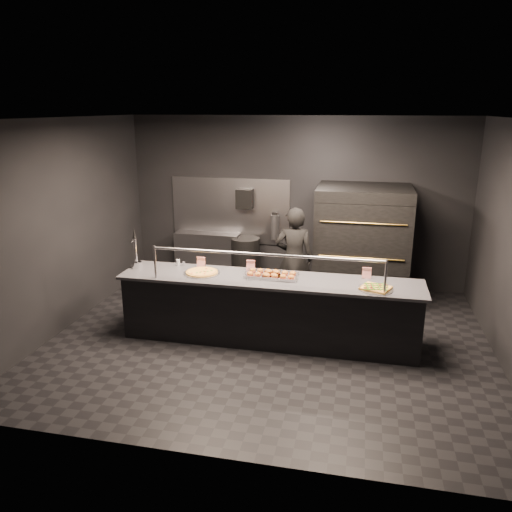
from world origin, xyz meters
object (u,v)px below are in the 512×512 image
(slider_tray_a, at_px, (263,274))
(trash_bin, at_px, (245,261))
(towel_dispenser, at_px, (245,199))
(pizza_oven, at_px, (362,244))
(round_pizza, at_px, (202,272))
(slider_tray_b, at_px, (280,275))
(prep_shelf, at_px, (208,256))
(fire_extinguisher, at_px, (275,227))
(square_pizza, at_px, (376,288))
(worker, at_px, (294,259))
(service_counter, at_px, (269,309))
(beer_tap, at_px, (136,257))

(slider_tray_a, distance_m, trash_bin, 2.33)
(towel_dispenser, bearing_deg, pizza_oven, -13.14)
(round_pizza, bearing_deg, slider_tray_b, 2.77)
(prep_shelf, relative_size, fire_extinguisher, 2.38)
(towel_dispenser, xyz_separation_m, square_pizza, (2.30, -2.54, -0.61))
(worker, bearing_deg, service_counter, 77.14)
(slider_tray_a, bearing_deg, towel_dispenser, 109.11)
(prep_shelf, height_order, slider_tray_a, slider_tray_a)
(beer_tap, bearing_deg, towel_dispenser, 65.79)
(square_pizza, bearing_deg, prep_shelf, 140.53)
(pizza_oven, bearing_deg, square_pizza, -84.43)
(service_counter, relative_size, towel_dispenser, 11.71)
(service_counter, xyz_separation_m, slider_tray_b, (0.14, 0.06, 0.49))
(slider_tray_a, relative_size, square_pizza, 1.30)
(slider_tray_b, distance_m, worker, 1.19)
(pizza_oven, relative_size, towel_dispenser, 5.46)
(service_counter, distance_m, towel_dispenser, 2.78)
(beer_tap, bearing_deg, slider_tray_b, 0.05)
(round_pizza, height_order, slider_tray_b, slider_tray_b)
(towel_dispenser, bearing_deg, trash_bin, -74.95)
(square_pizza, height_order, trash_bin, square_pizza)
(pizza_oven, bearing_deg, beer_tap, -149.64)
(pizza_oven, height_order, towel_dispenser, pizza_oven)
(towel_dispenser, height_order, square_pizza, towel_dispenser)
(fire_extinguisher, bearing_deg, square_pizza, -55.54)
(slider_tray_a, distance_m, square_pizza, 1.52)
(round_pizza, bearing_deg, pizza_oven, 41.41)
(towel_dispenser, distance_m, square_pizza, 3.48)
(prep_shelf, height_order, beer_tap, beer_tap)
(pizza_oven, height_order, slider_tray_b, pizza_oven)
(fire_extinguisher, relative_size, worker, 0.30)
(pizza_oven, distance_m, slider_tray_b, 2.13)
(service_counter, height_order, square_pizza, service_counter)
(fire_extinguisher, bearing_deg, trash_bin, -160.36)
(prep_shelf, bearing_deg, beer_tap, -98.78)
(beer_tap, bearing_deg, worker, 29.28)
(towel_dispenser, height_order, beer_tap, towel_dispenser)
(trash_bin, xyz_separation_m, worker, (1.02, -0.98, 0.40))
(towel_dispenser, relative_size, fire_extinguisher, 0.69)
(prep_shelf, xyz_separation_m, round_pizza, (0.65, -2.32, 0.49))
(service_counter, relative_size, prep_shelf, 3.42)
(service_counter, height_order, worker, worker)
(slider_tray_b, relative_size, square_pizza, 1.16)
(towel_dispenser, xyz_separation_m, worker, (1.07, -1.15, -0.72))
(service_counter, xyz_separation_m, trash_bin, (-0.85, 2.22, -0.03))
(slider_tray_a, bearing_deg, worker, 77.04)
(beer_tap, distance_m, square_pizza, 3.36)
(trash_bin, bearing_deg, service_counter, -68.96)
(worker, bearing_deg, pizza_oven, -152.72)
(round_pizza, distance_m, worker, 1.67)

